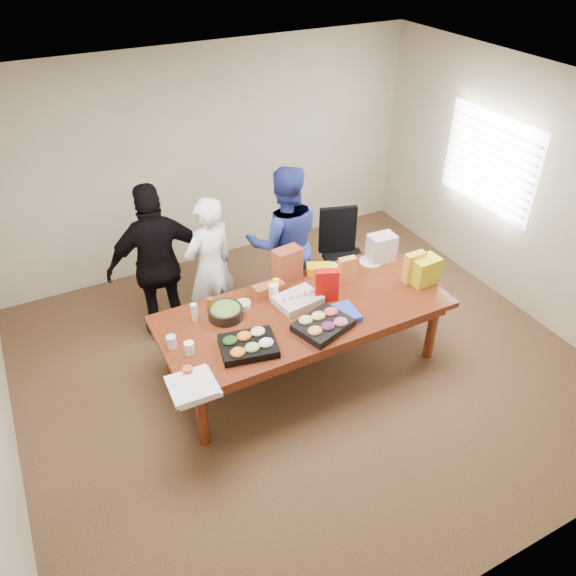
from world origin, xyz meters
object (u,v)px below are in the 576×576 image
conference_table (304,339)px  person_right (285,242)px  salad_bowl (226,313)px  office_chair (345,258)px  person_center (210,268)px  sheet_cake (298,300)px

conference_table → person_right: person_right is taller
conference_table → salad_bowl: (-0.72, 0.23, 0.43)m
office_chair → person_center: size_ratio=0.65×
sheet_cake → salad_bowl: (-0.71, 0.11, 0.02)m
sheet_cake → salad_bowl: 0.72m
sheet_cake → salad_bowl: salad_bowl is taller
conference_table → salad_bowl: bearing=162.0°
person_center → person_right: size_ratio=0.91×
office_chair → sheet_cake: size_ratio=2.46×
salad_bowl → person_center: bearing=79.2°
person_right → salad_bowl: (-1.02, -0.77, -0.08)m
conference_table → sheet_cake: (-0.01, 0.12, 0.41)m
salad_bowl → person_right: bearing=37.2°
person_right → office_chair: bearing=-170.4°
person_center → sheet_cake: bearing=105.5°
person_right → salad_bowl: 1.28m
office_chair → sheet_cake: (-1.05, -0.78, 0.27)m
office_chair → person_right: person_right is taller
office_chair → sheet_cake: bearing=-126.5°
conference_table → office_chair: office_chair is taller
office_chair → sheet_cake: 1.34m
person_center → person_right: 0.87m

